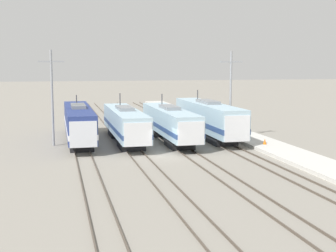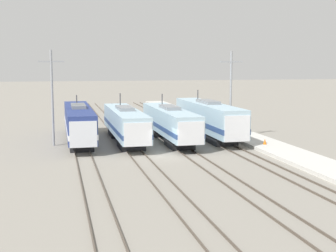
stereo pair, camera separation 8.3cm
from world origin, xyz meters
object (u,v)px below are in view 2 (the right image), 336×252
object	(u,v)px
catenary_tower_left	(52,95)
traffic_cone	(265,142)
locomotive_far_left	(79,123)
locomotive_far_right	(209,119)
locomotive_center_right	(171,123)
locomotive_center_left	(126,124)
catenary_tower_right	(231,92)

from	to	relation	value
catenary_tower_left	traffic_cone	distance (m)	22.45
catenary_tower_left	locomotive_far_left	bearing A→B (deg)	26.62
locomotive_far_left	locomotive_far_right	world-z (taller)	locomotive_far_right
locomotive_center_right	locomotive_far_right	distance (m)	5.17
locomotive_far_left	traffic_cone	bearing A→B (deg)	-22.37
locomotive_far_left	locomotive_center_right	xyz separation A→B (m)	(9.89, -1.49, -0.10)
catenary_tower_left	locomotive_far_right	bearing A→B (deg)	4.38
locomotive_center_left	catenary_tower_left	size ratio (longest dim) A/B	1.73
locomotive_far_left	locomotive_far_right	bearing A→B (deg)	-0.06
locomotive_far_left	traffic_cone	xyz separation A→B (m)	(18.35, -7.55, -1.50)
catenary_tower_right	traffic_cone	world-z (taller)	catenary_tower_right
locomotive_center_right	catenary_tower_left	distance (m)	13.03
catenary_tower_right	traffic_cone	xyz separation A→B (m)	(1.43, -6.19, -4.72)
catenary_tower_left	traffic_cone	world-z (taller)	catenary_tower_left
locomotive_far_right	catenary_tower_left	xyz separation A→B (m)	(-17.55, -1.34, 3.13)
locomotive_center_left	locomotive_far_right	size ratio (longest dim) A/B	0.93
locomotive_center_right	catenary_tower_left	size ratio (longest dim) A/B	1.74
catenary_tower_right	catenary_tower_left	bearing A→B (deg)	180.00
catenary_tower_right	locomotive_center_left	bearing A→B (deg)	178.29
traffic_cone	locomotive_far_left	bearing A→B (deg)	157.63
locomotive_far_right	locomotive_far_left	bearing A→B (deg)	179.94
locomotive_center_left	traffic_cone	world-z (taller)	locomotive_center_left
locomotive_far_left	traffic_cone	world-z (taller)	locomotive_far_left
locomotive_far_left	locomotive_center_left	size ratio (longest dim) A/B	1.06
locomotive_far_right	catenary_tower_right	size ratio (longest dim) A/B	1.86
traffic_cone	locomotive_center_right	bearing A→B (deg)	144.35
locomotive_far_left	catenary_tower_left	bearing A→B (deg)	-153.38
locomotive_center_left	locomotive_center_right	size ratio (longest dim) A/B	0.99
catenary_tower_left	locomotive_center_left	bearing A→B (deg)	2.68
locomotive_far_right	catenary_tower_right	distance (m)	3.99
locomotive_far_right	traffic_cone	xyz separation A→B (m)	(3.51, -7.54, -1.59)
locomotive_center_right	traffic_cone	size ratio (longest dim) A/B	30.49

